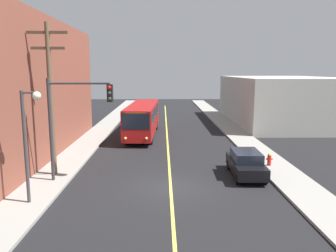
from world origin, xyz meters
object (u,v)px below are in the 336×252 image
Objects in this scene: city_bus at (143,118)px; fire_hydrant at (269,159)px; parked_car_black at (246,163)px; traffic_signal_left_corner at (76,110)px; utility_pole_near at (51,93)px; street_lamp_left at (29,131)px.

city_bus is 15.01m from fire_hydrant.
traffic_signal_left_corner reaches higher than parked_car_black.
traffic_signal_left_corner is at bearing -174.37° from parked_car_black.
fire_hydrant is (14.07, 1.70, -4.67)m from utility_pole_near.
street_lamp_left is (-4.36, -17.97, 1.92)m from city_bus.
traffic_signal_left_corner is 1.09× the size of street_lamp_left.
traffic_signal_left_corner is 7.14× the size of fire_hydrant.
city_bus is 18.59m from street_lamp_left.
traffic_signal_left_corner is (-10.18, -1.00, 3.46)m from parked_car_black.
city_bus is 15.09m from traffic_signal_left_corner.
parked_car_black is at bearing -137.91° from fire_hydrant.
parked_car_black is at bearing 5.63° from traffic_signal_left_corner.
city_bus is at bearing 70.48° from utility_pole_near.
city_bus is 2.22× the size of street_lamp_left.
street_lamp_left is at bearing -155.36° from fire_hydrant.
traffic_signal_left_corner reaches higher than city_bus.
fire_hydrant is (13.68, 6.27, -3.16)m from street_lamp_left.
fire_hydrant is at bearing 13.25° from traffic_signal_left_corner.
street_lamp_left is 15.37m from fire_hydrant.
utility_pole_near is 1.68× the size of street_lamp_left.
parked_car_black is 0.81× the size of street_lamp_left.
city_bus is 14.57× the size of fire_hydrant.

